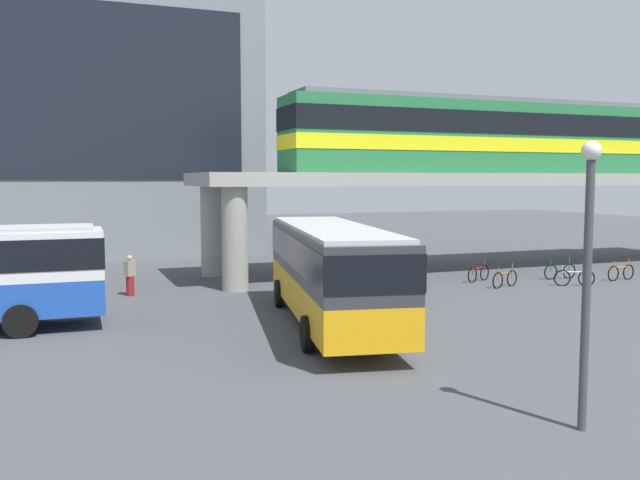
% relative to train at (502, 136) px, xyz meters
% --- Properties ---
extents(ground_plane, '(120.00, 120.00, 0.00)m').
position_rel_train_xyz_m(ground_plane, '(-13.91, -4.02, -6.95)').
color(ground_plane, '#47494F').
extents(elevated_platform, '(31.19, 6.17, 4.98)m').
position_rel_train_xyz_m(elevated_platform, '(-0.55, -0.00, -2.65)').
color(elevated_platform, '#9E9B93').
rests_on(elevated_platform, ground_plane).
extents(train, '(23.86, 2.96, 3.84)m').
position_rel_train_xyz_m(train, '(0.00, 0.00, 0.00)').
color(train, '#26723F').
rests_on(train, elevated_platform).
extents(bus_main, '(4.56, 11.32, 3.22)m').
position_rel_train_xyz_m(bus_main, '(-13.75, -10.19, -4.96)').
color(bus_main, orange).
rests_on(bus_main, ground_plane).
extents(bicycle_orange, '(1.78, 0.29, 1.04)m').
position_rel_train_xyz_m(bicycle_orange, '(2.51, -5.91, -6.59)').
color(bicycle_orange, black).
rests_on(bicycle_orange, ground_plane).
extents(bicycle_silver, '(1.66, 0.78, 1.04)m').
position_rel_train_xyz_m(bicycle_silver, '(-0.70, -6.48, -6.59)').
color(bicycle_silver, black).
rests_on(bicycle_silver, ground_plane).
extents(bicycle_green, '(1.79, 0.10, 1.04)m').
position_rel_train_xyz_m(bicycle_green, '(0.15, -4.56, -6.59)').
color(bicycle_green, black).
rests_on(bicycle_green, ground_plane).
extents(bicycle_red, '(1.65, 0.80, 1.04)m').
position_rel_train_xyz_m(bicycle_red, '(-3.87, -3.83, -6.59)').
color(bicycle_red, black).
rests_on(bicycle_red, ground_plane).
extents(bicycle_brown, '(1.71, 0.65, 1.04)m').
position_rel_train_xyz_m(bicycle_brown, '(-3.77, -5.68, -6.59)').
color(bicycle_brown, black).
rests_on(bicycle_brown, ground_plane).
extents(pedestrian_at_kerb, '(0.48, 0.45, 1.64)m').
position_rel_train_xyz_m(pedestrian_at_kerb, '(-19.23, -2.07, -6.18)').
color(pedestrian_at_kerb, maroon).
rests_on(pedestrian_at_kerb, ground_plane).
extents(lamp_post, '(0.36, 0.36, 5.39)m').
position_rel_train_xyz_m(lamp_post, '(-12.70, -20.22, -3.71)').
color(lamp_post, '#3F3F44').
rests_on(lamp_post, ground_plane).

